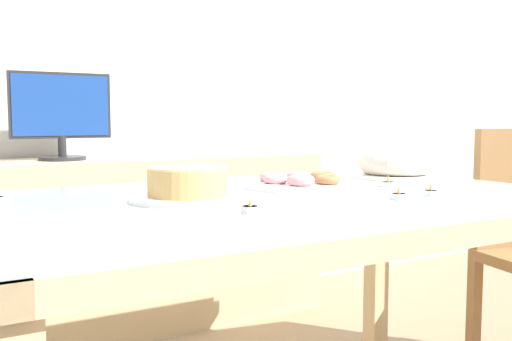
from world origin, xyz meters
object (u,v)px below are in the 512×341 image
Objects in this scene: plate_stack at (186,178)px; tealight_right_edge at (388,184)px; cake_golden_bundt at (396,166)px; tealight_near_front at (399,196)px; computer_monitor at (61,116)px; cake_chocolate_round at (188,186)px; tealight_left_edge at (431,192)px; tealight_near_cakes at (250,209)px; pastry_platter at (301,182)px.

plate_stack reaches higher than tealight_right_edge.
tealight_near_front is at bearing -133.01° from cake_golden_bundt.
cake_golden_bundt reaches higher than tealight_right_edge.
computer_monitor reaches higher than cake_golden_bundt.
cake_chocolate_round is at bearing 150.96° from tealight_near_front.
computer_monitor is at bearing 117.12° from tealight_right_edge.
tealight_left_edge and tealight_right_edge have the same top height.
plate_stack reaches higher than tealight_near_cakes.
pastry_platter is at bearing 116.88° from tealight_left_edge.
pastry_platter is (0.40, 0.10, -0.02)m from cake_chocolate_round.
tealight_near_front and tealight_right_edge have the same top height.
plate_stack is 5.25× the size of tealight_near_front.
tealight_left_edge is 0.54m from tealight_near_cakes.
cake_golden_bundt is at bearing 8.36° from pastry_platter.
tealight_right_edge is (0.04, 0.21, 0.00)m from tealight_left_edge.
tealight_left_edge is at bearing 3.39° from tealight_near_front.
tealight_left_edge is 1.00× the size of tealight_right_edge.
computer_monitor is at bearing 93.11° from tealight_near_cakes.
cake_chocolate_round is 0.42m from pastry_platter.
computer_monitor is at bearing 111.07° from pastry_platter.
cake_chocolate_round reaches higher than tealight_near_cakes.
tealight_right_edge is (0.67, -1.31, -0.20)m from computer_monitor.
cake_chocolate_round is 7.46× the size of tealight_near_cakes.
pastry_platter reaches higher than tealight_near_cakes.
plate_stack is at bearing 80.72° from tealight_near_cakes.
cake_golden_bundt reaches higher than plate_stack.
tealight_near_cakes is (-0.54, -0.00, 0.00)m from tealight_left_edge.
pastry_platter reaches higher than plate_stack.
pastry_platter is 8.65× the size of tealight_right_edge.
plate_stack reaches higher than tealight_left_edge.
cake_golden_bundt reaches higher than pastry_platter.
tealight_near_front is at bearing -0.49° from tealight_near_cakes.
computer_monitor is 1.36× the size of cake_golden_bundt.
cake_chocolate_round is 7.46× the size of tealight_left_edge.
plate_stack is 0.57m from tealight_near_cakes.
tealight_right_edge is at bearing -62.88° from computer_monitor.
computer_monitor is 2.02× the size of plate_stack.
tealight_near_front is (-0.12, -0.01, 0.00)m from tealight_left_edge.
cake_golden_bundt reaches higher than tealight_left_edge.
tealight_right_edge is at bearing 77.78° from tealight_left_edge.
cake_golden_bundt reaches higher than tealight_near_cakes.
computer_monitor is 1.48m from tealight_right_edge.
tealight_left_edge is 1.00× the size of tealight_near_cakes.
cake_chocolate_round is 0.25m from tealight_near_cakes.
plate_stack is (-0.28, 0.22, 0.01)m from pastry_platter.
computer_monitor is 1.61m from tealight_near_front.
computer_monitor is 10.60× the size of tealight_left_edge.
plate_stack is 5.25× the size of tealight_near_cakes.
tealight_left_edge is (-0.27, -0.41, -0.03)m from cake_golden_bundt.
computer_monitor is at bearing 100.33° from plate_stack.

